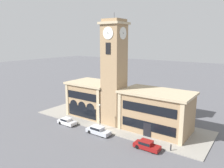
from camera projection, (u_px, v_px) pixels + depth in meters
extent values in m
plane|color=#56565B|center=(100.00, 131.00, 42.44)|extent=(300.00, 300.00, 0.00)
cube|color=gray|center=(117.00, 121.00, 47.40)|extent=(38.27, 12.40, 0.15)
cube|color=#9E7F5B|center=(114.00, 76.00, 44.35)|extent=(3.99, 3.99, 20.36)
cube|color=tan|center=(114.00, 23.00, 42.29)|extent=(4.69, 4.69, 0.45)
cube|color=#9E7F5B|center=(114.00, 21.00, 42.19)|extent=(3.67, 3.67, 0.60)
cylinder|color=#4C4C51|center=(114.00, 16.00, 42.01)|extent=(0.10, 0.10, 1.20)
cylinder|color=silver|center=(108.00, 33.00, 41.03)|extent=(2.33, 0.10, 2.33)
cylinder|color=black|center=(108.00, 33.00, 40.97)|extent=(0.19, 0.04, 0.19)
cylinder|color=silver|center=(123.00, 33.00, 41.52)|extent=(0.10, 2.33, 2.33)
cylinder|color=black|center=(123.00, 33.00, 41.48)|extent=(0.04, 0.19, 0.19)
cube|color=black|center=(108.00, 48.00, 41.60)|extent=(1.12, 0.10, 2.20)
cube|color=#9E7F5B|center=(93.00, 99.00, 51.12)|extent=(9.93, 7.51, 7.49)
cube|color=tan|center=(93.00, 83.00, 50.34)|extent=(10.63, 8.21, 0.45)
cube|color=tan|center=(67.00, 100.00, 50.67)|extent=(0.70, 0.16, 7.49)
cube|color=tan|center=(98.00, 107.00, 45.46)|extent=(0.70, 0.16, 7.49)
cube|color=black|center=(82.00, 96.00, 47.76)|extent=(8.14, 0.10, 1.65)
cube|color=black|center=(82.00, 112.00, 48.47)|extent=(7.94, 0.10, 2.40)
cylinder|color=black|center=(74.00, 105.00, 49.62)|extent=(2.18, 0.06, 2.18)
cylinder|color=black|center=(82.00, 106.00, 48.22)|extent=(2.18, 0.06, 2.18)
cylinder|color=black|center=(90.00, 108.00, 46.82)|extent=(2.18, 0.06, 2.18)
cube|color=#9E7F5B|center=(156.00, 112.00, 42.12)|extent=(12.84, 7.51, 7.43)
cube|color=tan|center=(157.00, 92.00, 41.34)|extent=(13.54, 8.21, 0.45)
cube|color=tan|center=(119.00, 112.00, 42.49)|extent=(0.70, 0.16, 7.43)
cube|color=tan|center=(181.00, 125.00, 35.64)|extent=(0.70, 0.16, 7.43)
cube|color=black|center=(148.00, 109.00, 38.76)|extent=(10.53, 0.10, 1.63)
cube|color=black|center=(147.00, 130.00, 39.54)|extent=(1.50, 0.12, 2.67)
cube|color=black|center=(147.00, 126.00, 39.39)|extent=(10.53, 0.10, 1.66)
cube|color=silver|center=(67.00, 122.00, 45.71)|extent=(4.05, 1.84, 0.66)
cube|color=silver|center=(66.00, 119.00, 45.69)|extent=(1.95, 1.66, 0.52)
cube|color=black|center=(66.00, 119.00, 45.69)|extent=(1.87, 1.69, 0.39)
cylinder|color=black|center=(74.00, 123.00, 45.69)|extent=(0.65, 0.22, 0.65)
cylinder|color=black|center=(68.00, 125.00, 44.40)|extent=(0.65, 0.22, 0.65)
cylinder|color=black|center=(66.00, 121.00, 47.10)|extent=(0.65, 0.22, 0.65)
cylinder|color=black|center=(60.00, 123.00, 45.81)|extent=(0.65, 0.22, 0.65)
cube|color=#B2B7C1|center=(98.00, 131.00, 40.99)|extent=(4.88, 1.72, 0.69)
cube|color=#B2B7C1|center=(97.00, 128.00, 40.97)|extent=(2.35, 1.54, 0.59)
cube|color=black|center=(97.00, 128.00, 40.97)|extent=(2.25, 1.58, 0.44)
cylinder|color=black|center=(107.00, 133.00, 40.78)|extent=(0.68, 0.22, 0.68)
cylinder|color=black|center=(102.00, 136.00, 39.58)|extent=(0.68, 0.22, 0.68)
cylinder|color=black|center=(95.00, 129.00, 42.48)|extent=(0.68, 0.22, 0.68)
cylinder|color=black|center=(90.00, 132.00, 41.28)|extent=(0.68, 0.22, 0.68)
cube|color=maroon|center=(147.00, 146.00, 35.30)|extent=(4.33, 1.76, 0.66)
cube|color=maroon|center=(146.00, 142.00, 35.28)|extent=(2.08, 1.58, 0.59)
cube|color=black|center=(146.00, 142.00, 35.28)|extent=(2.00, 1.61, 0.44)
cylinder|color=black|center=(157.00, 148.00, 35.20)|extent=(0.69, 0.22, 0.69)
cylinder|color=black|center=(152.00, 152.00, 33.97)|extent=(0.69, 0.22, 0.69)
cylinder|color=black|center=(142.00, 143.00, 36.70)|extent=(0.69, 0.22, 0.69)
cylinder|color=black|center=(137.00, 147.00, 35.48)|extent=(0.69, 0.22, 0.69)
cylinder|color=#4C4C51|center=(100.00, 118.00, 42.28)|extent=(0.12, 0.12, 4.84)
sphere|color=silver|center=(100.00, 105.00, 41.77)|extent=(0.36, 0.36, 0.36)
cylinder|color=black|center=(171.00, 148.00, 34.59)|extent=(0.18, 0.18, 0.90)
sphere|color=black|center=(171.00, 145.00, 34.48)|extent=(0.16, 0.16, 0.16)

